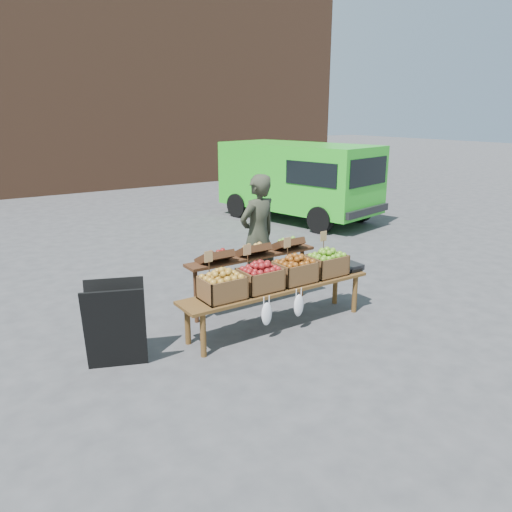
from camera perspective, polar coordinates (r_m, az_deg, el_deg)
ground at (r=6.67m, az=5.01°, el=-8.06°), size 80.00×80.00×0.00m
brick_building at (r=20.20m, az=-24.43°, el=21.33°), size 24.00×4.00×10.00m
delivery_van at (r=13.02m, az=4.83°, el=8.39°), size 2.90×4.68×1.95m
vendor at (r=7.57m, az=0.21°, el=2.40°), size 0.74×0.55×1.85m
chalkboard_sign at (r=5.71m, az=-15.76°, el=-7.60°), size 0.73×0.57×0.98m
back_table at (r=7.06m, az=-0.42°, el=-2.05°), size 2.10×0.44×1.04m
display_bench at (r=6.54m, az=2.45°, el=-5.77°), size 2.70×0.56×0.57m
crate_golden_apples at (r=5.97m, az=-3.91°, el=-3.64°), size 0.50×0.40×0.28m
crate_russet_pears at (r=6.25m, az=0.46°, el=-2.69°), size 0.50×0.40×0.28m
crate_red_apples at (r=6.56m, az=4.44°, el=-1.81°), size 0.50×0.40×0.28m
crate_green_apples at (r=6.90m, az=8.03°, el=-1.01°), size 0.50×0.40×0.28m
weighing_scale at (r=7.21m, az=10.53°, el=-1.21°), size 0.34×0.30×0.08m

